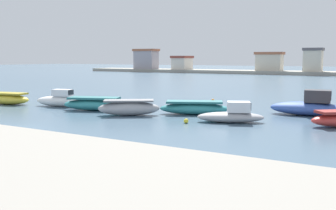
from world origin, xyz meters
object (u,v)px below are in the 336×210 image
at_px(moored_boat_2, 94,104).
at_px(moored_boat_1, 60,100).
at_px(moored_boat_4, 194,108).
at_px(moored_boat_5, 232,115).
at_px(moored_boat_6, 309,106).
at_px(moored_boat_0, 8,99).
at_px(mooring_buoy_1, 213,100).
at_px(mooring_buoy_0, 186,121).
at_px(moored_boat_3, 129,108).

bearing_deg(moored_boat_2, moored_boat_1, 154.01).
height_order(moored_boat_1, moored_boat_4, moored_boat_1).
distance_m(moored_boat_5, moored_boat_6, 7.28).
relative_size(moored_boat_1, moored_boat_6, 0.85).
height_order(moored_boat_0, mooring_buoy_1, moored_boat_0).
relative_size(moored_boat_2, mooring_buoy_1, 17.23).
bearing_deg(moored_boat_2, moored_boat_6, 0.58).
relative_size(moored_boat_0, moored_boat_5, 0.99).
distance_m(moored_boat_0, moored_boat_6, 27.14).
relative_size(moored_boat_1, mooring_buoy_0, 14.99).
xyz_separation_m(moored_boat_4, mooring_buoy_0, (1.36, -4.10, -0.34)).
height_order(moored_boat_2, moored_boat_3, moored_boat_3).
bearing_deg(moored_boat_6, mooring_buoy_0, -135.75).
relative_size(moored_boat_2, moored_boat_6, 0.97).
bearing_deg(moored_boat_2, mooring_buoy_1, 39.75).
bearing_deg(moored_boat_1, moored_boat_2, -17.15).
relative_size(moored_boat_3, moored_boat_6, 0.83).
bearing_deg(moored_boat_3, moored_boat_5, -26.62).
height_order(moored_boat_0, moored_boat_6, moored_boat_6).
height_order(moored_boat_3, moored_boat_4, moored_boat_3).
distance_m(moored_boat_2, moored_boat_4, 8.62).
bearing_deg(moored_boat_1, moored_boat_0, -178.55).
bearing_deg(moored_boat_5, moored_boat_1, 154.79).
distance_m(moored_boat_1, moored_boat_3, 8.80).
distance_m(moored_boat_0, mooring_buoy_1, 19.92).
bearing_deg(moored_boat_6, moored_boat_2, -165.89).
xyz_separation_m(moored_boat_5, mooring_buoy_0, (-2.57, -1.91, -0.34)).
height_order(moored_boat_1, moored_boat_3, moored_boat_1).
distance_m(moored_boat_3, moored_boat_6, 13.92).
bearing_deg(moored_boat_0, moored_boat_1, 1.63).
height_order(moored_boat_3, moored_boat_5, moored_boat_5).
relative_size(moored_boat_0, moored_boat_4, 0.84).
xyz_separation_m(moored_boat_4, moored_boat_6, (7.94, 3.90, 0.19)).
bearing_deg(mooring_buoy_1, moored_boat_0, -144.83).
distance_m(moored_boat_2, mooring_buoy_1, 12.44).
bearing_deg(moored_boat_0, mooring_buoy_0, -14.30).
height_order(moored_boat_0, mooring_buoy_0, moored_boat_0).
height_order(moored_boat_1, moored_boat_5, moored_boat_1).
relative_size(moored_boat_2, moored_boat_4, 0.99).
bearing_deg(moored_boat_6, moored_boat_0, -171.80).
xyz_separation_m(moored_boat_1, moored_boat_4, (12.82, 1.69, -0.09)).
distance_m(moored_boat_1, moored_boat_6, 21.49).
bearing_deg(moored_boat_6, moored_boat_3, -156.36).
bearing_deg(moored_boat_4, moored_boat_2, 169.87).
bearing_deg(moored_boat_2, moored_boat_5, -19.95).
bearing_deg(mooring_buoy_1, moored_boat_1, -136.39).
bearing_deg(moored_boat_0, moored_boat_4, -1.82).
relative_size(moored_boat_5, mooring_buoy_1, 14.82).
distance_m(moored_boat_4, mooring_buoy_1, 8.81).
height_order(moored_boat_1, moored_boat_6, moored_boat_6).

